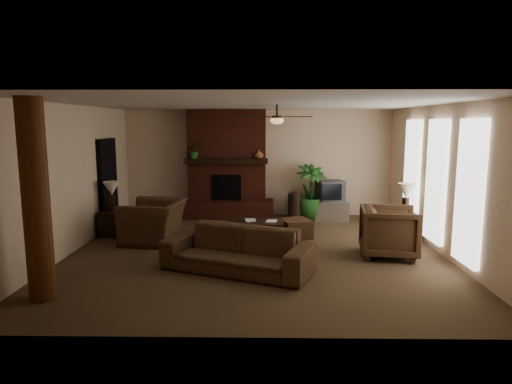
{
  "coord_description": "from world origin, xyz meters",
  "views": [
    {
      "loc": [
        0.15,
        -8.32,
        2.45
      ],
      "look_at": [
        0.0,
        0.4,
        1.1
      ],
      "focal_mm": 31.27,
      "sensor_mm": 36.0,
      "label": 1
    }
  ],
  "objects_px": {
    "armchair_left": "(154,215)",
    "side_table_left": "(113,223)",
    "log_column": "(36,201)",
    "lamp_left": "(112,191)",
    "coffee_table": "(254,224)",
    "tv_stand": "(331,211)",
    "floor_plant": "(310,204)",
    "lamp_right": "(406,193)",
    "side_table_right": "(404,226)",
    "armchair_right": "(389,229)",
    "floor_vase": "(295,204)",
    "sofa": "(238,243)",
    "ottoman": "(295,229)"
  },
  "relations": [
    {
      "from": "lamp_left",
      "to": "coffee_table",
      "type": "bearing_deg",
      "value": -7.96
    },
    {
      "from": "log_column",
      "to": "floor_plant",
      "type": "height_order",
      "value": "log_column"
    },
    {
      "from": "ottoman",
      "to": "log_column",
      "type": "bearing_deg",
      "value": -137.47
    },
    {
      "from": "log_column",
      "to": "armchair_left",
      "type": "relative_size",
      "value": 2.15
    },
    {
      "from": "ottoman",
      "to": "floor_plant",
      "type": "xyz_separation_m",
      "value": [
        0.51,
        1.83,
        0.2
      ]
    },
    {
      "from": "side_table_right",
      "to": "floor_plant",
      "type": "bearing_deg",
      "value": 133.3
    },
    {
      "from": "armchair_left",
      "to": "tv_stand",
      "type": "height_order",
      "value": "armchair_left"
    },
    {
      "from": "floor_plant",
      "to": "lamp_right",
      "type": "bearing_deg",
      "value": -46.79
    },
    {
      "from": "coffee_table",
      "to": "lamp_right",
      "type": "relative_size",
      "value": 1.85
    },
    {
      "from": "armchair_left",
      "to": "side_table_left",
      "type": "height_order",
      "value": "armchair_left"
    },
    {
      "from": "armchair_right",
      "to": "sofa",
      "type": "bearing_deg",
      "value": 116.38
    },
    {
      "from": "floor_vase",
      "to": "sofa",
      "type": "bearing_deg",
      "value": -107.31
    },
    {
      "from": "lamp_left",
      "to": "log_column",
      "type": "bearing_deg",
      "value": -86.81
    },
    {
      "from": "sofa",
      "to": "armchair_right",
      "type": "bearing_deg",
      "value": 39.66
    },
    {
      "from": "armchair_left",
      "to": "lamp_right",
      "type": "bearing_deg",
      "value": 98.17
    },
    {
      "from": "floor_vase",
      "to": "tv_stand",
      "type": "bearing_deg",
      "value": 5.33
    },
    {
      "from": "side_table_right",
      "to": "tv_stand",
      "type": "bearing_deg",
      "value": 124.6
    },
    {
      "from": "ottoman",
      "to": "floor_vase",
      "type": "bearing_deg",
      "value": 86.64
    },
    {
      "from": "armchair_right",
      "to": "floor_plant",
      "type": "distance_m",
      "value": 3.37
    },
    {
      "from": "tv_stand",
      "to": "lamp_left",
      "type": "relative_size",
      "value": 1.31
    },
    {
      "from": "sofa",
      "to": "coffee_table",
      "type": "xyz_separation_m",
      "value": [
        0.24,
        1.91,
        -0.11
      ]
    },
    {
      "from": "log_column",
      "to": "tv_stand",
      "type": "relative_size",
      "value": 3.29
    },
    {
      "from": "tv_stand",
      "to": "side_table_right",
      "type": "xyz_separation_m",
      "value": [
        1.27,
        -1.84,
        0.03
      ]
    },
    {
      "from": "lamp_left",
      "to": "armchair_right",
      "type": "bearing_deg",
      "value": -14.59
    },
    {
      "from": "side_table_right",
      "to": "ottoman",
      "type": "bearing_deg",
      "value": 177.96
    },
    {
      "from": "sofa",
      "to": "floor_vase",
      "type": "xyz_separation_m",
      "value": [
        1.21,
        3.89,
        -0.05
      ]
    },
    {
      "from": "armchair_left",
      "to": "side_table_left",
      "type": "relative_size",
      "value": 2.37
    },
    {
      "from": "coffee_table",
      "to": "tv_stand",
      "type": "distance_m",
      "value": 2.83
    },
    {
      "from": "sofa",
      "to": "lamp_right",
      "type": "xyz_separation_m",
      "value": [
        3.43,
        2.13,
        0.52
      ]
    },
    {
      "from": "lamp_left",
      "to": "side_table_right",
      "type": "height_order",
      "value": "lamp_left"
    },
    {
      "from": "floor_plant",
      "to": "lamp_right",
      "type": "height_order",
      "value": "lamp_right"
    },
    {
      "from": "sofa",
      "to": "lamp_left",
      "type": "bearing_deg",
      "value": 162.78
    },
    {
      "from": "armchair_right",
      "to": "coffee_table",
      "type": "height_order",
      "value": "armchair_right"
    },
    {
      "from": "side_table_right",
      "to": "armchair_right",
      "type": "bearing_deg",
      "value": -118.26
    },
    {
      "from": "armchair_left",
      "to": "floor_plant",
      "type": "height_order",
      "value": "armchair_left"
    },
    {
      "from": "side_table_left",
      "to": "floor_plant",
      "type": "bearing_deg",
      "value": 21.05
    },
    {
      "from": "log_column",
      "to": "armchair_right",
      "type": "xyz_separation_m",
      "value": [
        5.42,
        2.13,
        -0.89
      ]
    },
    {
      "from": "tv_stand",
      "to": "log_column",
      "type": "bearing_deg",
      "value": -127.92
    },
    {
      "from": "log_column",
      "to": "floor_vase",
      "type": "xyz_separation_m",
      "value": [
        3.88,
        5.14,
        -0.97
      ]
    },
    {
      "from": "log_column",
      "to": "side_table_right",
      "type": "bearing_deg",
      "value": 29.07
    },
    {
      "from": "armchair_right",
      "to": "floor_vase",
      "type": "bearing_deg",
      "value": 35.69
    },
    {
      "from": "log_column",
      "to": "armchair_left",
      "type": "height_order",
      "value": "log_column"
    },
    {
      "from": "armchair_left",
      "to": "lamp_right",
      "type": "relative_size",
      "value": 2.0
    },
    {
      "from": "floor_vase",
      "to": "lamp_left",
      "type": "height_order",
      "value": "lamp_left"
    },
    {
      "from": "armchair_right",
      "to": "lamp_right",
      "type": "height_order",
      "value": "lamp_right"
    },
    {
      "from": "ottoman",
      "to": "lamp_right",
      "type": "relative_size",
      "value": 0.92
    },
    {
      "from": "lamp_left",
      "to": "lamp_right",
      "type": "distance_m",
      "value": 6.3
    },
    {
      "from": "tv_stand",
      "to": "lamp_right",
      "type": "bearing_deg",
      "value": -50.7
    },
    {
      "from": "tv_stand",
      "to": "side_table_left",
      "type": "relative_size",
      "value": 1.55
    },
    {
      "from": "armchair_left",
      "to": "ottoman",
      "type": "height_order",
      "value": "armchair_left"
    }
  ]
}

